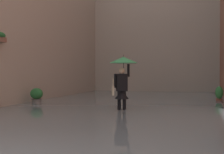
{
  "coord_description": "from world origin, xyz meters",
  "views": [
    {
      "loc": [
        -3.05,
        2.69,
        1.48
      ],
      "look_at": [
        -0.15,
        -7.61,
        1.29
      ],
      "focal_mm": 51.54,
      "sensor_mm": 36.0,
      "label": 1
    }
  ],
  "objects": [
    {
      "name": "potted_plant_far_right",
      "position": [
        3.57,
        -9.28,
        0.44
      ],
      "size": [
        0.52,
        0.52,
        0.79
      ],
      "color": "#66605B",
      "rests_on": "ground_plane"
    },
    {
      "name": "ground_plane",
      "position": [
        0.0,
        -9.24,
        0.0
      ],
      "size": [
        60.0,
        60.0,
        0.0
      ],
      "primitive_type": "plane",
      "color": "gray"
    },
    {
      "name": "building_facade_right",
      "position": [
        5.01,
        -9.23,
        4.05
      ],
      "size": [
        2.04,
        22.48,
        8.1
      ],
      "color": "#A89989",
      "rests_on": "ground_plane"
    },
    {
      "name": "person_wading",
      "position": [
        -0.41,
        -8.06,
        1.43
      ],
      "size": [
        1.0,
        1.0,
        2.06
      ],
      "color": "black",
      "rests_on": "ground_plane"
    },
    {
      "name": "potted_plant_far_left",
      "position": [
        -3.79,
        -12.54,
        0.42
      ],
      "size": [
        0.35,
        0.35,
        0.81
      ],
      "color": "brown",
      "rests_on": "ground_plane"
    },
    {
      "name": "flood_water",
      "position": [
        0.0,
        -9.24,
        0.08
      ],
      "size": [
        9.02,
        24.48,
        0.16
      ],
      "primitive_type": "cube",
      "color": "slate",
      "rests_on": "ground_plane"
    }
  ]
}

